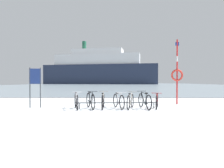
{
  "coord_description": "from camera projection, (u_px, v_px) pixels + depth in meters",
  "views": [
    {
      "loc": [
        -1.38,
        -5.61,
        1.3
      ],
      "look_at": [
        -1.62,
        6.81,
        1.13
      ],
      "focal_mm": 31.85,
      "sensor_mm": 36.0,
      "label": 1
    }
  ],
  "objects": [
    {
      "name": "bicycle_5",
      "position": [
        145.0,
        101.0,
        9.4
      ],
      "size": [
        0.52,
        1.76,
        0.82
      ],
      "color": "black",
      "rests_on": "ground"
    },
    {
      "name": "bicycle_3",
      "position": [
        119.0,
        101.0,
        9.51
      ],
      "size": [
        0.62,
        1.57,
        0.79
      ],
      "color": "black",
      "rests_on": "ground"
    },
    {
      "name": "ferry_ship",
      "position": [
        99.0,
        70.0,
        94.18
      ],
      "size": [
        54.12,
        19.41,
        20.51
      ],
      "color": "#232D47",
      "rests_on": "ground"
    },
    {
      "name": "info_sign",
      "position": [
        35.0,
        80.0,
        9.74
      ],
      "size": [
        0.55,
        0.13,
        1.97
      ],
      "color": "#33383D",
      "rests_on": "ground"
    },
    {
      "name": "bicycle_6",
      "position": [
        157.0,
        101.0,
        9.54
      ],
      "size": [
        0.57,
        1.7,
        0.77
      ],
      "color": "black",
      "rests_on": "ground"
    },
    {
      "name": "bicycle_0",
      "position": [
        76.0,
        101.0,
        9.29
      ],
      "size": [
        0.59,
        1.6,
        0.82
      ],
      "color": "black",
      "rests_on": "ground"
    },
    {
      "name": "rescue_post",
      "position": [
        177.0,
        73.0,
        11.16
      ],
      "size": [
        0.68,
        0.1,
        3.65
      ],
      "color": "red",
      "rests_on": "ground"
    },
    {
      "name": "bicycle_2",
      "position": [
        103.0,
        101.0,
        9.41
      ],
      "size": [
        0.46,
        1.7,
        0.81
      ],
      "color": "black",
      "rests_on": "ground"
    },
    {
      "name": "ground",
      "position": [
        120.0,
        86.0,
        59.49
      ],
      "size": [
        80.0,
        132.0,
        0.08
      ],
      "color": "silver"
    },
    {
      "name": "bicycle_1",
      "position": [
        90.0,
        100.0,
        9.45
      ],
      "size": [
        0.68,
        1.62,
        0.85
      ],
      "color": "black",
      "rests_on": "ground"
    },
    {
      "name": "bicycle_4",
      "position": [
        130.0,
        101.0,
        9.36
      ],
      "size": [
        0.57,
        1.67,
        0.79
      ],
      "color": "black",
      "rests_on": "ground"
    },
    {
      "name": "bike_rack",
      "position": [
        117.0,
        103.0,
        9.4
      ],
      "size": [
        3.92,
        0.27,
        0.31
      ],
      "color": "#4C5156",
      "rests_on": "ground"
    }
  ]
}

